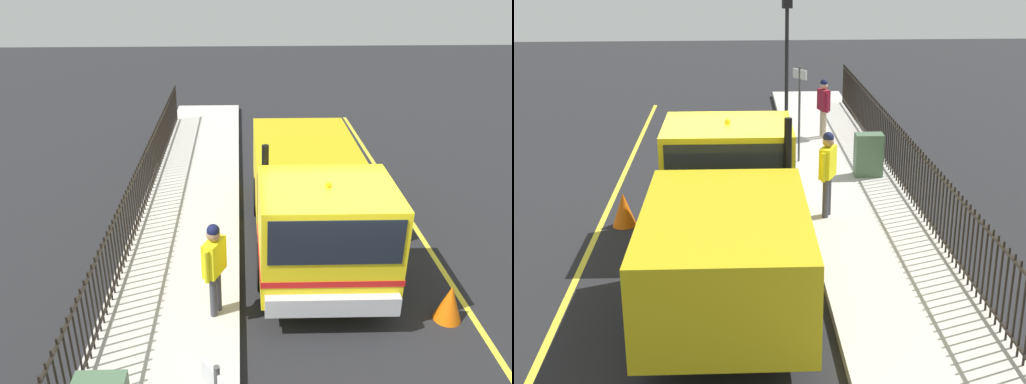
# 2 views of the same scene
# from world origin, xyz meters

# --- Properties ---
(ground_plane) EXTENTS (59.60, 59.60, 0.00)m
(ground_plane) POSITION_xyz_m (0.00, 0.00, 0.00)
(ground_plane) COLOR #232326
(ground_plane) RESTS_ON ground
(sidewalk_slab) EXTENTS (2.54, 27.09, 0.18)m
(sidewalk_slab) POSITION_xyz_m (2.98, 0.00, 0.09)
(sidewalk_slab) COLOR beige
(sidewalk_slab) RESTS_ON ground
(lane_marking) EXTENTS (0.12, 24.38, 0.01)m
(lane_marking) POSITION_xyz_m (-2.62, 0.00, 0.00)
(lane_marking) COLOR yellow
(lane_marking) RESTS_ON ground
(work_truck) EXTENTS (2.55, 6.77, 2.73)m
(work_truck) POSITION_xyz_m (0.08, -2.00, 1.33)
(work_truck) COLOR yellow
(work_truck) RESTS_ON ground
(worker_standing) EXTENTS (0.42, 0.61, 1.82)m
(worker_standing) POSITION_xyz_m (2.13, 0.43, 1.29)
(worker_standing) COLOR yellow
(worker_standing) RESTS_ON sidewalk_slab
(iron_fence) EXTENTS (0.04, 23.06, 1.37)m
(iron_fence) POSITION_xyz_m (4.11, 0.00, 0.87)
(iron_fence) COLOR black
(iron_fence) RESTS_ON sidewalk_slab
(traffic_cone) EXTENTS (0.50, 0.50, 0.72)m
(traffic_cone) POSITION_xyz_m (-2.11, 0.54, 0.36)
(traffic_cone) COLOR orange
(traffic_cone) RESTS_ON ground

